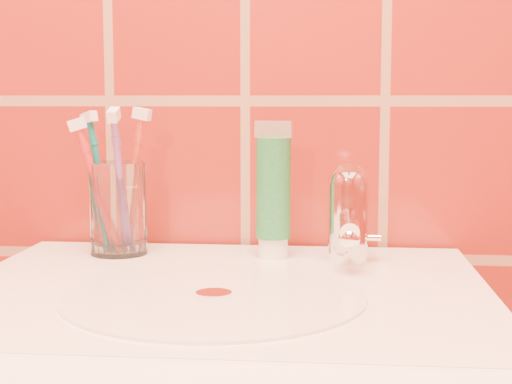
# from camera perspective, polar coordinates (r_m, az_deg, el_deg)

# --- Properties ---
(glass_tumbler) EXTENTS (0.09, 0.09, 0.12)m
(glass_tumbler) POSITION_cam_1_polar(r_m,az_deg,el_deg) (1.00, -9.98, -1.18)
(glass_tumbler) COLOR white
(glass_tumbler) RESTS_ON pedestal_sink
(toothpaste_tube) EXTENTS (0.05, 0.04, 0.17)m
(toothpaste_tube) POSITION_cam_1_polar(r_m,az_deg,el_deg) (0.96, 1.27, -0.16)
(toothpaste_tube) COLOR white
(toothpaste_tube) RESTS_ON pedestal_sink
(faucet) EXTENTS (0.05, 0.11, 0.12)m
(faucet) POSITION_cam_1_polar(r_m,az_deg,el_deg) (0.94, 6.74, -1.30)
(faucet) COLOR white
(faucet) RESTS_ON pedestal_sink
(toothbrush_0) EXTENTS (0.10, 0.09, 0.18)m
(toothbrush_0) POSITION_cam_1_polar(r_m,az_deg,el_deg) (0.98, -11.38, 0.26)
(toothbrush_0) COLOR red
(toothbrush_0) RESTS_ON glass_tumbler
(toothbrush_1) EXTENTS (0.11, 0.11, 0.19)m
(toothbrush_1) POSITION_cam_1_polar(r_m,az_deg,el_deg) (1.01, -11.21, 0.60)
(toothbrush_1) COLOR #0C6B6D
(toothbrush_1) RESTS_ON glass_tumbler
(toothbrush_2) EXTENTS (0.07, 0.07, 0.19)m
(toothbrush_2) POSITION_cam_1_polar(r_m,az_deg,el_deg) (0.99, -8.99, 0.73)
(toothbrush_2) COLOR #B93827
(toothbrush_2) RESTS_ON glass_tumbler
(toothbrush_3) EXTENTS (0.03, 0.13, 0.20)m
(toothbrush_3) POSITION_cam_1_polar(r_m,az_deg,el_deg) (0.97, -9.83, 0.53)
(toothbrush_3) COLOR #79489B
(toothbrush_3) RESTS_ON glass_tumbler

